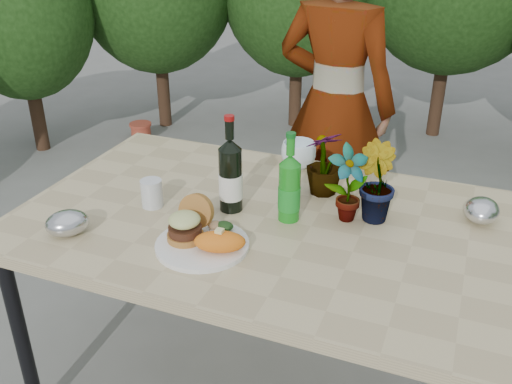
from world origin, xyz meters
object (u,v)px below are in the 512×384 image
at_px(dinner_plate, 202,245).
at_px(wine_bottle, 231,176).
at_px(patio_table, 265,232).
at_px(person, 335,106).

distance_m(dinner_plate, wine_bottle, 0.27).
bearing_deg(wine_bottle, patio_table, 15.27).
xyz_separation_m(dinner_plate, wine_bottle, (-0.02, 0.25, 0.11)).
xyz_separation_m(wine_bottle, person, (0.08, 1.03, -0.07)).
xyz_separation_m(patio_table, wine_bottle, (-0.13, 0.01, 0.18)).
bearing_deg(dinner_plate, patio_table, 65.27).
bearing_deg(patio_table, wine_bottle, 175.15).
bearing_deg(patio_table, dinner_plate, -114.73).
bearing_deg(patio_table, person, 92.28).
relative_size(patio_table, person, 1.00).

